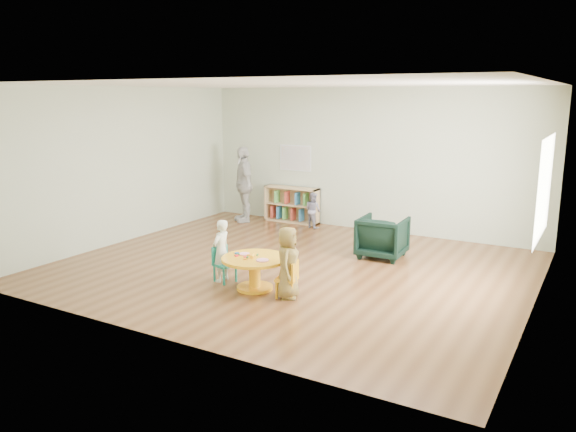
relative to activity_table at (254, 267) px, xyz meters
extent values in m
plane|color=brown|center=(-0.05, 1.12, -0.32)|extent=(7.00, 7.00, 0.00)
cube|color=white|center=(-0.05, 1.12, 2.43)|extent=(7.00, 6.00, 0.10)
cube|color=#B1BFA3|center=(-0.05, 4.12, 1.08)|extent=(7.00, 0.10, 2.80)
cube|color=#B1BFA3|center=(-0.05, -1.88, 1.08)|extent=(7.00, 0.10, 2.80)
cube|color=#B1BFA3|center=(-3.55, 1.12, 1.08)|extent=(0.10, 6.00, 2.80)
cube|color=#B1BFA3|center=(3.45, 1.12, 1.08)|extent=(0.10, 6.00, 2.80)
cube|color=white|center=(3.43, 1.42, 1.18)|extent=(0.02, 1.60, 1.30)
cylinder|color=#FBAD15|center=(0.00, 0.00, -0.11)|extent=(0.16, 0.16, 0.42)
cylinder|color=#FBAD15|center=(0.00, 0.00, -0.30)|extent=(0.51, 0.51, 0.04)
cylinder|color=#FBAD15|center=(0.00, 0.00, 0.12)|extent=(0.91, 0.91, 0.04)
cylinder|color=pink|center=(-0.20, 0.05, 0.15)|extent=(0.15, 0.15, 0.02)
cylinder|color=pink|center=(0.18, -0.08, 0.15)|extent=(0.17, 0.17, 0.02)
cylinder|color=#FBAD15|center=(-0.02, -0.02, 0.16)|extent=(0.08, 0.13, 0.04)
cylinder|color=#116530|center=(-0.05, -0.10, 0.16)|extent=(0.04, 0.05, 0.02)
cylinder|color=#116530|center=(0.01, 0.06, 0.16)|extent=(0.04, 0.05, 0.02)
cube|color=red|center=(-0.09, -0.08, 0.15)|extent=(0.06, 0.06, 0.02)
cube|color=orange|center=(-0.11, 0.04, 0.15)|extent=(0.06, 0.05, 0.02)
cube|color=blue|center=(-0.31, 0.03, 0.15)|extent=(0.05, 0.05, 0.02)
cube|color=#116530|center=(-0.27, -0.02, 0.15)|extent=(0.07, 0.07, 0.02)
cube|color=red|center=(-0.24, -0.08, 0.15)|extent=(0.06, 0.06, 0.02)
cube|color=orange|center=(-0.06, -0.15, 0.15)|extent=(0.07, 0.07, 0.02)
cube|color=#198A76|center=(-0.54, 0.05, -0.06)|extent=(0.34, 0.34, 0.04)
cube|color=#198A76|center=(-0.66, 0.08, 0.08)|extent=(0.10, 0.27, 0.24)
cylinder|color=#198A76|center=(-0.62, 0.19, -0.20)|extent=(0.03, 0.03, 0.24)
cylinder|color=#198A76|center=(-0.68, -0.03, -0.20)|extent=(0.03, 0.03, 0.24)
cylinder|color=#198A76|center=(-0.41, 0.13, -0.20)|extent=(0.03, 0.03, 0.24)
cylinder|color=#198A76|center=(-0.46, -0.09, -0.20)|extent=(0.03, 0.03, 0.24)
cube|color=#FBAD15|center=(0.54, -0.05, -0.07)|extent=(0.32, 0.32, 0.04)
cube|color=#FBAD15|center=(0.66, -0.03, 0.07)|extent=(0.08, 0.27, 0.23)
cylinder|color=#FBAD15|center=(0.67, -0.13, -0.20)|extent=(0.03, 0.03, 0.23)
cylinder|color=#FBAD15|center=(0.63, 0.08, -0.20)|extent=(0.03, 0.03, 0.23)
cylinder|color=#FBAD15|center=(0.46, -0.18, -0.20)|extent=(0.03, 0.03, 0.23)
cylinder|color=#FBAD15|center=(0.42, 0.03, -0.20)|extent=(0.03, 0.03, 0.23)
cube|color=tan|center=(-2.23, 3.95, 0.06)|extent=(0.03, 0.30, 0.75)
cube|color=tan|center=(-1.06, 3.95, 0.06)|extent=(0.03, 0.30, 0.75)
cube|color=tan|center=(-1.65, 3.95, -0.30)|extent=(1.20, 0.30, 0.03)
cube|color=tan|center=(-1.65, 3.95, 0.42)|extent=(1.20, 0.30, 0.03)
cube|color=tan|center=(-1.65, 3.95, 0.06)|extent=(1.14, 0.28, 0.03)
cube|color=tan|center=(-1.65, 4.09, 0.06)|extent=(1.20, 0.02, 0.75)
cube|color=#C34334|center=(-2.10, 3.93, -0.14)|extent=(0.04, 0.18, 0.26)
cube|color=#3785C2|center=(-1.95, 3.93, -0.14)|extent=(0.04, 0.18, 0.26)
cube|color=#61BA56|center=(-1.80, 3.93, -0.14)|extent=(0.04, 0.18, 0.26)
cube|color=#C34334|center=(-1.60, 3.93, -0.14)|extent=(0.04, 0.18, 0.26)
cube|color=#3785C2|center=(-1.40, 3.93, -0.14)|extent=(0.04, 0.18, 0.26)
cube|color=#61BA56|center=(-2.00, 3.93, 0.21)|extent=(0.04, 0.18, 0.26)
cube|color=#C34334|center=(-1.75, 3.93, 0.21)|extent=(0.04, 0.18, 0.26)
cube|color=#3785C2|center=(-1.50, 3.93, 0.21)|extent=(0.04, 0.18, 0.26)
cube|color=#61BA56|center=(-1.30, 3.93, 0.21)|extent=(0.04, 0.18, 0.26)
cube|color=white|center=(-1.65, 4.11, 1.03)|extent=(0.74, 0.01, 0.54)
cube|color=#FF3537|center=(-1.65, 4.10, 1.03)|extent=(0.70, 0.00, 0.50)
imported|color=black|center=(0.97, 2.38, 0.03)|extent=(0.76, 0.78, 0.69)
imported|color=silver|center=(-0.61, 0.06, 0.14)|extent=(0.22, 0.33, 0.91)
imported|color=gold|center=(0.57, -0.06, 0.17)|extent=(0.45, 0.55, 0.97)
imported|color=#1D1D48|center=(-1.01, 3.70, 0.05)|extent=(0.43, 0.38, 0.73)
imported|color=silver|center=(-2.57, 3.51, 0.49)|extent=(0.96, 0.92, 1.60)
camera|label=1|loc=(4.11, -6.21, 2.32)|focal=35.00mm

